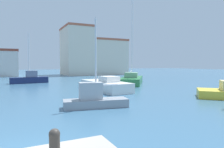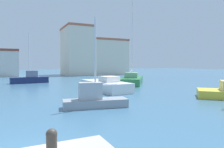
{
  "view_description": "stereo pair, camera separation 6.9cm",
  "coord_description": "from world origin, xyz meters",
  "px_view_note": "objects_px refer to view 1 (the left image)",
  "views": [
    {
      "loc": [
        0.18,
        -5.89,
        2.78
      ],
      "look_at": [
        9.51,
        13.32,
        1.71
      ],
      "focal_mm": 32.27,
      "sensor_mm": 36.0,
      "label": 1
    },
    {
      "loc": [
        0.24,
        -5.92,
        2.78
      ],
      "look_at": [
        9.51,
        13.32,
        1.71
      ],
      "focal_mm": 32.27,
      "sensor_mm": 36.0,
      "label": 2
    }
  ],
  "objects_px": {
    "sailboat_green_distant_east": "(132,80)",
    "sailboat_grey_distant_north": "(94,99)",
    "mooring_bollard": "(55,141)",
    "motorboat_white_near_pier": "(105,85)",
    "sailboat_navy_far_right": "(30,79)"
  },
  "relations": [
    {
      "from": "sailboat_green_distant_east",
      "to": "sailboat_grey_distant_north",
      "type": "xyz_separation_m",
      "value": [
        -10.3,
        -12.25,
        -0.02
      ]
    },
    {
      "from": "sailboat_navy_far_right",
      "to": "sailboat_green_distant_east",
      "type": "bearing_deg",
      "value": -28.94
    },
    {
      "from": "sailboat_green_distant_east",
      "to": "mooring_bollard",
      "type": "bearing_deg",
      "value": -124.96
    },
    {
      "from": "mooring_bollard",
      "to": "motorboat_white_near_pier",
      "type": "distance_m",
      "value": 17.19
    },
    {
      "from": "sailboat_grey_distant_north",
      "to": "sailboat_navy_far_right",
      "type": "bearing_deg",
      "value": 97.61
    },
    {
      "from": "sailboat_green_distant_east",
      "to": "motorboat_white_near_pier",
      "type": "xyz_separation_m",
      "value": [
        -6.32,
        -5.02,
        -0.04
      ]
    },
    {
      "from": "sailboat_green_distant_east",
      "to": "sailboat_grey_distant_north",
      "type": "relative_size",
      "value": 2.13
    },
    {
      "from": "motorboat_white_near_pier",
      "to": "sailboat_grey_distant_north",
      "type": "bearing_deg",
      "value": -118.83
    },
    {
      "from": "sailboat_grey_distant_north",
      "to": "sailboat_green_distant_east",
      "type": "bearing_deg",
      "value": 49.95
    },
    {
      "from": "mooring_bollard",
      "to": "motorboat_white_near_pier",
      "type": "xyz_separation_m",
      "value": [
        7.86,
        15.27,
        -0.75
      ]
    },
    {
      "from": "mooring_bollard",
      "to": "sailboat_navy_far_right",
      "type": "bearing_deg",
      "value": 87.3
    },
    {
      "from": "sailboat_green_distant_east",
      "to": "sailboat_grey_distant_north",
      "type": "bearing_deg",
      "value": -130.05
    },
    {
      "from": "mooring_bollard",
      "to": "motorboat_white_near_pier",
      "type": "relative_size",
      "value": 0.07
    },
    {
      "from": "sailboat_grey_distant_north",
      "to": "motorboat_white_near_pier",
      "type": "distance_m",
      "value": 8.26
    },
    {
      "from": "sailboat_green_distant_east",
      "to": "sailboat_navy_far_right",
      "type": "bearing_deg",
      "value": 151.06
    }
  ]
}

